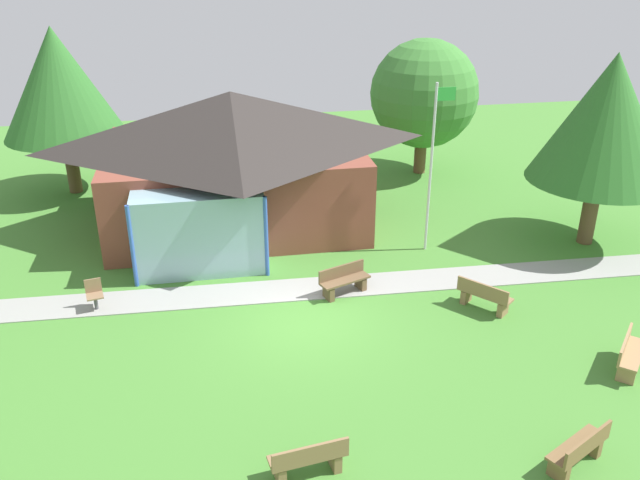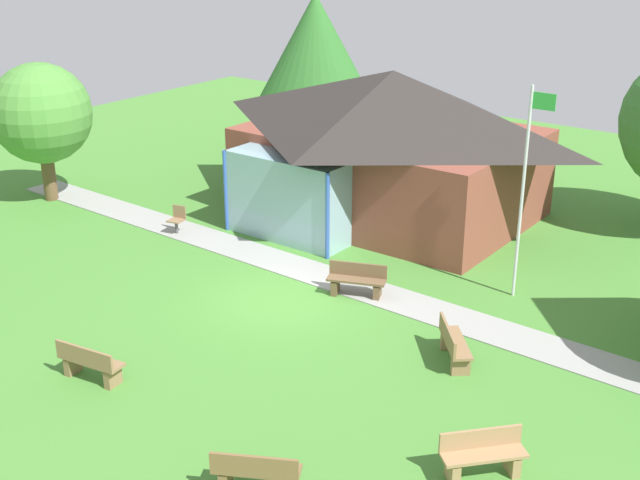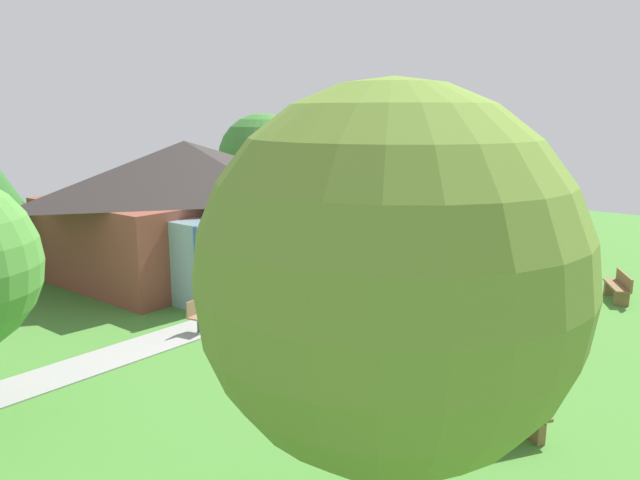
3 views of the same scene
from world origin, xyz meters
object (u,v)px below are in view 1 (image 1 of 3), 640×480
object	(u,v)px
pavilion	(232,158)
tree_behind_pavilion_right	(424,94)
tree_east_hedge	(607,119)
bench_front_center	(309,459)
bench_rear_near_path	(344,281)
bench_mid_right	(484,296)
patio_chair_west	(95,295)
bench_lawn_far_right	(629,355)
flagpole	(432,161)
tree_behind_pavilion_left	(59,83)
bench_front_right	(579,450)

from	to	relation	value
pavilion	tree_behind_pavilion_right	xyz separation A→B (m)	(8.13, 4.12, 0.95)
pavilion	tree_east_hedge	bearing A→B (deg)	-17.92
bench_front_center	tree_east_hedge	bearing A→B (deg)	30.42
bench_rear_near_path	tree_behind_pavilion_right	xyz separation A→B (m)	(5.40, 9.77, 2.97)
bench_mid_right	patio_chair_west	world-z (taller)	patio_chair_west
pavilion	bench_lawn_far_right	xyz separation A→B (m)	(8.58, -10.37, -2.02)
tree_east_hedge	flagpole	bearing A→B (deg)	175.50
bench_mid_right	tree_behind_pavilion_left	bearing A→B (deg)	-173.05
bench_front_center	tree_behind_pavilion_right	distance (m)	18.40
tree_behind_pavilion_right	tree_east_hedge	bearing A→B (deg)	-67.43
bench_front_right	pavilion	bearing A→B (deg)	85.52
bench_mid_right	tree_east_hedge	xyz separation A→B (m)	(5.06, 3.50, 3.78)
tree_behind_pavilion_left	flagpole	bearing A→B (deg)	-31.98
patio_chair_west	bench_lawn_far_right	bearing A→B (deg)	146.45
tree_behind_pavilion_left	bench_rear_near_path	bearing A→B (deg)	-48.46
patio_chair_west	tree_behind_pavilion_left	bearing A→B (deg)	-90.40
bench_front_right	bench_mid_right	world-z (taller)	same
tree_east_hedge	bench_lawn_far_right	bearing A→B (deg)	-112.55
bench_mid_right	patio_chair_west	distance (m)	10.63
tree_behind_pavilion_right	bench_mid_right	bearing A→B (deg)	-99.14
tree_east_hedge	tree_behind_pavilion_left	distance (m)	19.17
bench_rear_near_path	bench_mid_right	size ratio (longest dim) A/B	1.09
bench_rear_near_path	tree_behind_pavilion_right	bearing A→B (deg)	-140.67
bench_lawn_far_right	bench_mid_right	world-z (taller)	same
bench_rear_near_path	tree_east_hedge	size ratio (longest dim) A/B	0.25
bench_rear_near_path	bench_front_center	size ratio (longest dim) A/B	1.00
pavilion	tree_behind_pavilion_left	bearing A→B (deg)	144.83
bench_front_right	bench_front_center	bearing A→B (deg)	144.27
bench_front_right	tree_behind_pavilion_right	size ratio (longest dim) A/B	0.27
bench_front_center	tree_east_hedge	xyz separation A→B (m)	(10.76, 8.74, 3.78)
bench_rear_near_path	bench_front_right	xyz separation A→B (m)	(3.03, -7.44, 0.00)
flagpole	bench_front_right	world-z (taller)	flagpole
bench_rear_near_path	tree_behind_pavilion_left	distance (m)	13.83
bench_mid_right	tree_behind_pavilion_right	xyz separation A→B (m)	(1.82, 11.30, 2.97)
bench_front_center	bench_mid_right	world-z (taller)	same
bench_front_center	patio_chair_west	xyz separation A→B (m)	(-4.75, 7.13, 0.01)
bench_rear_near_path	bench_mid_right	distance (m)	3.89
pavilion	tree_behind_pavilion_right	distance (m)	9.16
bench_front_center	tree_behind_pavilion_left	xyz separation A→B (m)	(-6.68, 16.69, 3.90)
tree_behind_pavilion_right	bench_rear_near_path	bearing A→B (deg)	-118.93
bench_mid_right	tree_behind_pavilion_right	size ratio (longest dim) A/B	0.26
bench_front_right	bench_mid_right	size ratio (longest dim) A/B	1.07
pavilion	bench_lawn_far_right	bearing A→B (deg)	-50.39
pavilion	bench_mid_right	xyz separation A→B (m)	(6.31, -7.18, -2.02)
bench_front_center	tree_behind_pavilion_right	xyz separation A→B (m)	(7.52, 16.53, 2.97)
tree_east_hedge	patio_chair_west	bearing A→B (deg)	-174.09
bench_mid_right	patio_chair_west	size ratio (longest dim) A/B	1.66
pavilion	bench_rear_near_path	xyz separation A→B (m)	(2.73, -5.65, -2.02)
bench_front_center	bench_front_right	bearing A→B (deg)	-16.14
bench_front_right	tree_behind_pavilion_left	world-z (taller)	tree_behind_pavilion_left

